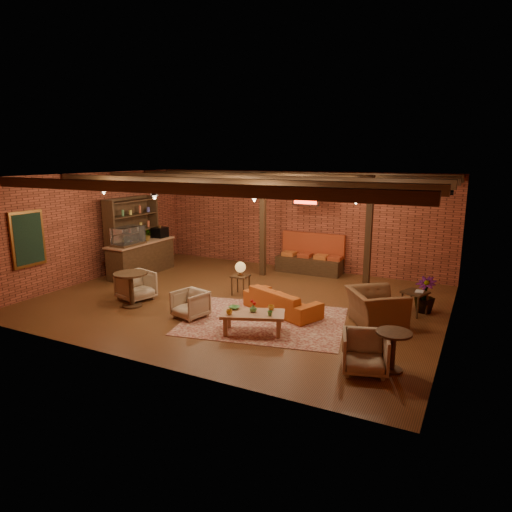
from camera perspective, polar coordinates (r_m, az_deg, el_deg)
The scene contains 29 objects.
floor at distance 11.95m, azimuth -2.06°, elevation -5.57°, with size 10.00×10.00×0.00m, color #3E270F.
ceiling at distance 11.37m, azimuth -2.19°, elevation 9.95°, with size 10.00×8.00×0.02m, color black.
wall_back at distance 15.13m, azimuth 5.25°, elevation 4.44°, with size 10.00×0.02×3.20m, color brown.
wall_front at distance 8.37m, azimuth -15.52°, elevation -2.51°, with size 10.00×0.02×3.20m, color brown.
wall_left at distance 14.61m, azimuth -19.57°, elevation 3.49°, with size 0.02×8.00×3.20m, color brown.
wall_right at distance 10.16m, azimuth 23.38°, elevation -0.48°, with size 0.02×8.00×3.20m, color brown.
ceiling_beams at distance 11.38m, azimuth -2.18°, elevation 9.35°, with size 9.80×6.40×0.22m, color black, non-canonical shape.
ceiling_pipe at distance 12.81m, azimuth 1.34°, elevation 8.67°, with size 0.12×0.12×9.60m, color black.
post_left at distance 14.10m, azimuth 0.87°, elevation 3.91°, with size 0.16×0.16×3.20m, color black.
post_right at distance 12.42m, azimuth 13.87°, elevation 2.37°, with size 0.16×0.16×3.20m, color black.
service_counter at distance 14.84m, azimuth -14.17°, elevation 0.82°, with size 0.80×2.50×1.60m, color black, non-canonical shape.
plant_counter at distance 14.85m, azimuth -13.46°, elevation 2.52°, with size 0.35×0.39×0.30m, color #337F33.
shelving_hutch at distance 15.11m, azimuth -15.15°, elevation 2.51°, with size 0.52×2.00×2.40m, color black, non-canonical shape.
chalkboard_menu at distance 13.10m, azimuth -26.60°, elevation 1.93°, with size 0.08×0.96×1.46m, color black.
banquette at distance 14.70m, azimuth 6.69°, elevation -0.19°, with size 2.10×0.70×1.00m, color #9E361A, non-canonical shape.
service_sign at distance 13.99m, azimuth 6.24°, elevation 6.86°, with size 0.86×0.06×0.30m, color #FF3319.
ceiling_spotlights at distance 11.39m, azimuth -2.17°, elevation 8.24°, with size 6.40×4.40×0.28m, color black, non-canonical shape.
rug at distance 10.51m, azimuth 1.01°, elevation -8.09°, with size 3.59×2.74×0.01m, color maroon.
sofa at distance 10.98m, azimuth 3.27°, elevation -5.62°, with size 2.00×0.78×0.58m, color #A94917.
coffee_table at distance 9.70m, azimuth -0.46°, elevation -7.37°, with size 1.48×1.10×0.71m.
side_table_lamp at distance 12.25m, azimuth -1.96°, elevation -1.72°, with size 0.46×0.46×0.91m.
round_table_left at distance 11.74m, azimuth -15.36°, elevation -3.37°, with size 0.83×0.83×0.86m.
armchair_a at distance 12.28m, azimuth -14.78°, elevation -3.46°, with size 0.81×0.75×0.83m, color #C3AE97.
armchair_b at distance 10.73m, azimuth -8.22°, elevation -5.83°, with size 0.68×0.64×0.70m, color #C3AE97.
armchair_right at distance 10.44m, azimuth 14.79°, elevation -5.59°, with size 1.23×0.80×1.07m, color brown.
side_table_book at distance 11.40m, azimuth 19.27°, elevation -4.40°, with size 0.67×0.67×0.59m.
round_table_right at distance 8.39m, azimuth 16.78°, elevation -10.59°, with size 0.62×0.62×0.73m.
armchair_far at distance 8.27m, azimuth 13.46°, elevation -11.44°, with size 0.76×0.71×0.78m, color #C3AE97.
plant_tall at distance 11.47m, azimuth 20.69°, elevation -0.40°, with size 1.46×1.46×2.60m, color #4C7F4C.
Camera 1 is at (5.51, -9.93, 3.69)m, focal length 32.00 mm.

